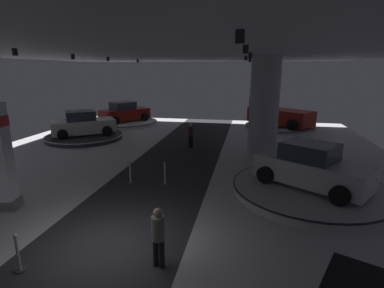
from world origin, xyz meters
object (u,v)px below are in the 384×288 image
Objects in this scene: column_right at (264,110)px; display_car_far_left at (83,124)px; display_platform_deep_left at (125,123)px; display_platform_mid_right at (310,189)px; display_platform_deep_right at (279,126)px; visitor_walking_far at (158,234)px; display_car_mid_right at (311,167)px; display_platform_far_left at (85,137)px; display_car_deep_left at (124,113)px; visitor_walking_near at (191,134)px; pickup_truck_deep_right at (277,114)px.

display_car_far_left is at bearing 166.90° from column_right.
display_platform_mid_right is at bearing -44.21° from display_platform_deep_left.
display_platform_deep_right is 19.95m from visitor_walking_far.
display_car_mid_right is (-0.08, -13.95, 0.98)m from display_platform_deep_right.
display_platform_deep_left is (0.57, 5.84, 0.01)m from display_platform_far_left.
display_platform_deep_right is 15.52m from display_platform_far_left.
display_car_deep_left is at bearing -175.44° from display_platform_deep_right.
display_platform_deep_left is at bearing 52.91° from display_car_deep_left.
display_platform_deep_left is 3.52× the size of visitor_walking_near.
display_platform_deep_right is (1.80, 9.72, -2.62)m from column_right.
column_right is 1.23× the size of display_car_mid_right.
pickup_truck_deep_right is at bearing 77.53° from visitor_walking_far.
display_platform_mid_right is 1.36× the size of display_car_deep_left.
column_right is 12.71m from display_platform_far_left.
display_car_far_left is (-12.14, 2.82, -1.68)m from column_right.
visitor_walking_far is at bearing -82.76° from visitor_walking_near.
column_right is at bearing -13.20° from display_platform_far_left.
visitor_walking_near and visitor_walking_far have the same top height.
display_car_far_left is (-0.02, -0.02, 0.90)m from display_platform_far_left.
display_platform_deep_right is 1.08m from pickup_truck_deep_right.
display_car_deep_left is (-13.31, 12.90, 0.90)m from display_platform_mid_right.
display_platform_deep_left is 20.35m from visitor_walking_far.
display_car_deep_left is (-13.37, -1.07, 0.96)m from display_platform_deep_right.
display_platform_far_left is (-13.86, 7.09, -0.02)m from display_platform_mid_right.
display_car_deep_left is 2.79× the size of visitor_walking_far.
display_car_mid_right is 15.55m from display_car_far_left.
display_platform_deep_right is 13.97m from display_platform_mid_right.
display_car_mid_right reaches higher than display_platform_deep_left.
display_platform_deep_right is 0.94× the size of display_platform_mid_right.
display_platform_mid_right is at bearing -90.24° from display_platform_deep_right.
display_platform_mid_right is 18.56m from display_car_deep_left.
column_right is at bearing -13.10° from display_car_far_left.
column_right is 1.24× the size of display_car_far_left.
column_right reaches higher than visitor_walking_near.
column_right is 5.25m from display_platform_mid_right.
display_platform_mid_right is at bearing -67.75° from column_right.
visitor_walking_near is at bearing 156.73° from column_right.
display_platform_mid_right is 1.07× the size of display_platform_deep_left.
display_car_deep_left reaches higher than display_platform_deep_left.
display_car_deep_left is 10.02m from visitor_walking_near.
visitor_walking_near is at bearing -125.59° from pickup_truck_deep_right.
column_right reaches higher than display_platform_far_left.
display_car_deep_left is at bearing 135.87° from display_car_mid_right.
display_car_deep_left is at bearing -127.09° from display_platform_deep_left.
display_platform_mid_right is at bearing -44.12° from display_car_deep_left.
display_car_mid_right is at bearing -26.98° from display_car_far_left.
display_platform_deep_right is 9.97m from visitor_walking_near.
pickup_truck_deep_right is 1.22× the size of display_car_mid_right.
display_car_mid_right is 0.80× the size of display_platform_deep_left.
display_car_deep_left reaches higher than display_platform_deep_right.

